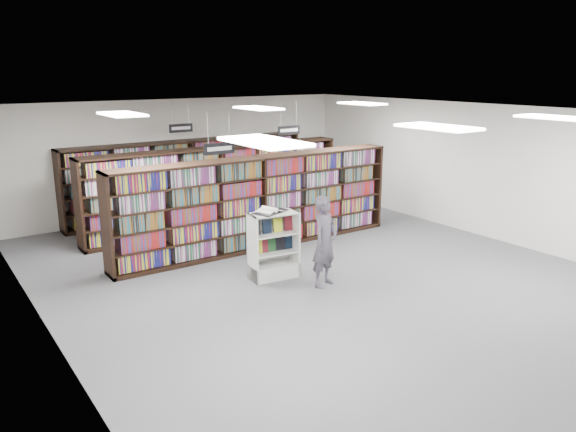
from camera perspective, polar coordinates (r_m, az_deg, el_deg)
floor at (r=11.43m, az=2.46°, el=-5.69°), size 12.00×12.00×0.00m
ceiling at (r=10.75m, az=2.65°, el=10.52°), size 10.00×12.00×0.10m
wall_back at (r=16.09m, az=-10.50°, el=5.95°), size 10.00×0.10×3.20m
wall_left at (r=8.99m, az=-23.82°, el=-1.94°), size 0.10×12.00×3.20m
wall_right at (r=14.50m, az=18.57°, el=4.49°), size 0.10×12.00×3.20m
bookshelf_row_near at (r=12.71m, az=-2.92°, el=1.35°), size 7.00×0.60×2.10m
bookshelf_row_mid at (r=14.42m, az=-7.11°, el=2.85°), size 7.00×0.60×2.10m
bookshelf_row_far at (r=15.92m, az=-9.96°, el=3.86°), size 7.00×0.60×2.10m
aisle_sign_left at (r=10.86m, az=-7.00°, el=6.92°), size 0.65×0.02×0.80m
aisle_sign_right at (r=14.10m, az=0.09°, el=8.80°), size 0.65×0.02×0.80m
aisle_sign_center at (r=14.87m, az=-10.83°, el=8.85°), size 0.65×0.02×0.80m
troffer_front_left at (r=6.59m, az=-2.44°, el=7.56°), size 0.60×1.20×0.04m
troffer_front_center at (r=8.56m, az=15.00°, el=8.72°), size 0.60×1.20×0.04m
troffer_front_right at (r=11.01m, az=25.38°, el=9.04°), size 0.60×1.20×0.04m
troffer_back_left at (r=11.13m, az=-16.51°, el=9.88°), size 0.60×1.20×0.04m
troffer_back_center at (r=12.40m, az=-3.04°, el=10.89°), size 0.60×1.20×0.04m
troffer_back_right at (r=14.20m, az=7.52°, el=11.26°), size 0.60×1.20×0.04m
endcap_display at (r=11.01m, az=-1.54°, el=-3.97°), size 0.99×0.58×1.32m
open_book at (r=10.76m, az=-1.82°, el=0.55°), size 0.77×0.61×0.13m
shopper at (r=10.49m, az=3.77°, el=-2.59°), size 0.74×0.61×1.73m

